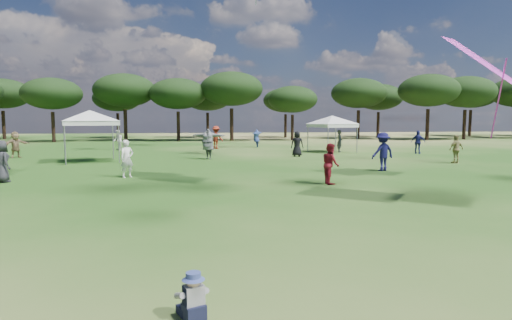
% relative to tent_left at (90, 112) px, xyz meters
% --- Properties ---
extents(tree_line, '(108.78, 17.63, 7.77)m').
position_rel_tent_left_xyz_m(tree_line, '(8.94, 25.24, 2.62)').
color(tree_line, black).
rests_on(tree_line, ground).
extents(tent_left, '(5.61, 5.61, 3.23)m').
position_rel_tent_left_xyz_m(tent_left, '(0.00, 0.00, 0.00)').
color(tent_left, gray).
rests_on(tent_left, ground).
extents(tent_right, '(5.23, 5.23, 2.97)m').
position_rel_tent_left_xyz_m(tent_right, '(15.78, 4.91, -0.26)').
color(tent_right, gray).
rests_on(tent_right, ground).
extents(toddler, '(0.45, 0.49, 0.59)m').
position_rel_tent_left_xyz_m(toddler, '(5.92, -20.18, -2.54)').
color(toddler, black).
rests_on(toddler, ground).
extents(festival_crowd, '(29.35, 22.06, 1.86)m').
position_rel_tent_left_xyz_m(festival_crowd, '(6.95, 1.42, -1.96)').
color(festival_crowd, maroon).
rests_on(festival_crowd, ground).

